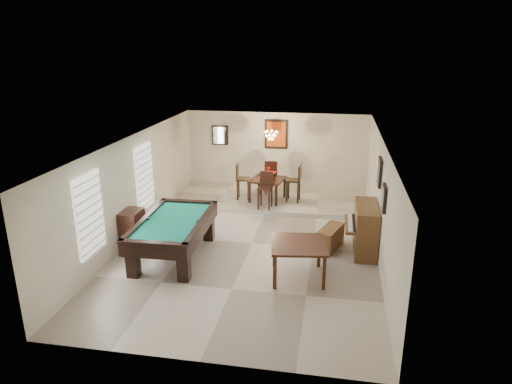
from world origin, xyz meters
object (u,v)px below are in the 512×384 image
(dining_chair_south, at_px, (265,191))
(square_table, at_px, (298,260))
(piano_bench, at_px, (330,238))
(dining_chair_east, at_px, (293,183))
(pool_table, at_px, (174,239))
(flower_vase, at_px, (268,171))
(apothecary_chest, at_px, (133,230))
(dining_table, at_px, (267,188))
(chandelier, at_px, (271,132))
(upright_piano, at_px, (360,228))
(dining_chair_west, at_px, (243,182))
(dining_chair_north, at_px, (271,176))

(dining_chair_south, bearing_deg, square_table, -65.75)
(piano_bench, bearing_deg, dining_chair_south, 131.32)
(dining_chair_south, bearing_deg, dining_chair_east, 51.90)
(pool_table, relative_size, flower_vase, 10.08)
(apothecary_chest, relative_size, dining_chair_east, 0.85)
(dining_table, height_order, flower_vase, flower_vase)
(apothecary_chest, height_order, chandelier, chandelier)
(upright_piano, distance_m, piano_bench, 0.75)
(dining_table, distance_m, dining_chair_east, 0.81)
(dining_chair_south, xyz_separation_m, chandelier, (0.02, 0.95, 1.55))
(chandelier, bearing_deg, dining_chair_south, -91.08)
(pool_table, xyz_separation_m, dining_chair_west, (0.83, 3.99, 0.23))
(upright_piano, bearing_deg, dining_chair_west, 138.97)
(pool_table, relative_size, upright_piano, 1.92)
(dining_table, distance_m, dining_chair_south, 0.75)
(square_table, xyz_separation_m, piano_bench, (0.64, 1.57, -0.12))
(flower_vase, distance_m, chandelier, 1.17)
(chandelier, bearing_deg, upright_piano, -50.87)
(piano_bench, xyz_separation_m, dining_chair_east, (-1.18, 2.99, 0.42))
(square_table, height_order, piano_bench, square_table)
(square_table, xyz_separation_m, flower_vase, (-1.33, 4.51, 0.66))
(pool_table, height_order, dining_table, dining_table)
(square_table, distance_m, dining_chair_west, 4.96)
(dining_table, relative_size, dining_chair_south, 0.91)
(square_table, xyz_separation_m, dining_chair_south, (-1.29, 3.77, 0.26))
(square_table, relative_size, piano_bench, 1.17)
(apothecary_chest, relative_size, dining_table, 1.00)
(upright_piano, relative_size, chandelier, 2.32)
(dining_chair_north, bearing_deg, square_table, 98.41)
(square_table, bearing_deg, dining_table, 106.44)
(dining_chair_west, bearing_deg, apothecary_chest, 146.40)
(flower_vase, distance_m, dining_chair_south, 0.84)
(square_table, distance_m, dining_table, 4.70)
(dining_chair_south, distance_m, dining_chair_west, 1.08)
(pool_table, xyz_separation_m, chandelier, (1.64, 4.22, 1.76))
(square_table, height_order, dining_chair_south, dining_chair_south)
(upright_piano, distance_m, chandelier, 4.41)
(upright_piano, distance_m, dining_chair_west, 4.51)
(piano_bench, xyz_separation_m, chandelier, (-1.91, 3.15, 1.93))
(dining_chair_south, distance_m, dining_chair_east, 1.09)
(upright_piano, distance_m, flower_vase, 4.01)
(dining_chair_east, bearing_deg, chandelier, -99.43)
(square_table, xyz_separation_m, apothecary_chest, (-4.04, 0.76, 0.09))
(apothecary_chest, bearing_deg, upright_piano, 8.31)
(upright_piano, bearing_deg, piano_bench, 176.94)
(dining_chair_north, xyz_separation_m, dining_chair_west, (-0.75, -0.80, 0.01))
(piano_bench, bearing_deg, dining_chair_east, 111.64)
(square_table, bearing_deg, dining_chair_south, 108.86)
(pool_table, bearing_deg, dining_chair_north, 70.39)
(dining_chair_north, height_order, chandelier, chandelier)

